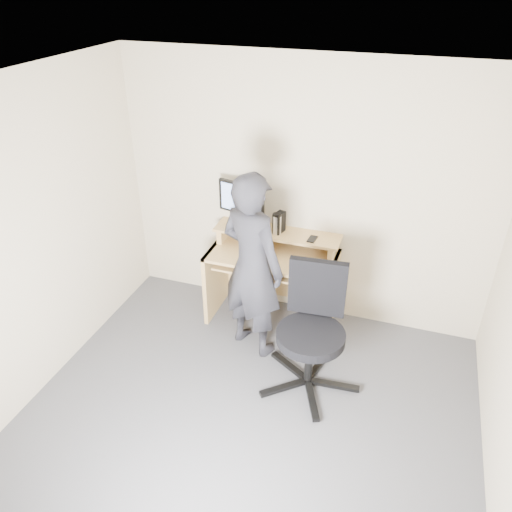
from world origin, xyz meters
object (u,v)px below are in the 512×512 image
Objects in this scene: desk at (274,268)px; monitor at (241,201)px; office_chair at (313,325)px; person at (252,266)px.

monitor is (-0.35, 0.05, 0.64)m from desk.
office_chair is at bearing -29.28° from monitor.
monitor is at bearing -39.66° from person.
office_chair is 0.62× the size of person.
person reaches higher than monitor.
person is at bearing -49.00° from monitor.
desk is at bearing 121.26° from office_chair.
office_chair is (0.90, -0.82, -0.60)m from monitor.
desk is 0.72m from monitor.
person is (0.30, -0.55, -0.32)m from monitor.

